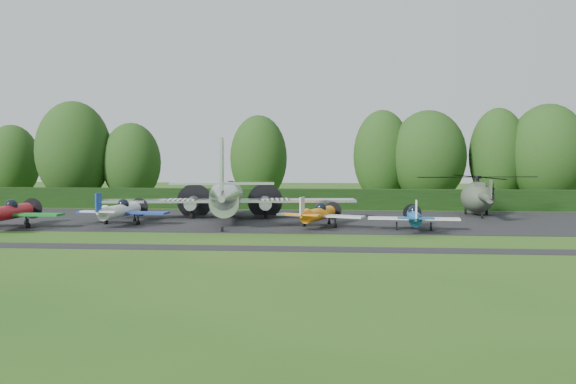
# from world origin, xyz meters

# --- Properties ---
(ground) EXTENTS (160.00, 160.00, 0.00)m
(ground) POSITION_xyz_m (0.00, 0.00, 0.00)
(ground) COLOR #1F4B15
(ground) RESTS_ON ground
(apron) EXTENTS (70.00, 18.00, 0.01)m
(apron) POSITION_xyz_m (0.00, 10.00, 0.00)
(apron) COLOR black
(apron) RESTS_ON ground
(taxiway_verge) EXTENTS (70.00, 2.00, 0.00)m
(taxiway_verge) POSITION_xyz_m (0.00, -6.00, 0.00)
(taxiway_verge) COLOR black
(taxiway_verge) RESTS_ON ground
(hedgerow) EXTENTS (90.00, 1.60, 2.00)m
(hedgerow) POSITION_xyz_m (0.00, 21.00, 0.00)
(hedgerow) COLOR black
(hedgerow) RESTS_ON ground
(transport_plane) EXTENTS (21.22, 16.27, 6.80)m
(transport_plane) POSITION_xyz_m (-1.39, 9.29, 1.90)
(transport_plane) COLOR white
(transport_plane) RESTS_ON ground
(light_plane_red) EXTENTS (7.58, 7.97, 2.91)m
(light_plane_red) POSITION_xyz_m (-16.17, 2.04, 1.21)
(light_plane_red) COLOR #A10E19
(light_plane_red) RESTS_ON ground
(light_plane_white) EXTENTS (7.09, 7.45, 2.72)m
(light_plane_white) POSITION_xyz_m (-8.85, 5.05, 1.13)
(light_plane_white) COLOR silver
(light_plane_white) RESTS_ON ground
(light_plane_orange) EXTENTS (6.56, 6.90, 2.52)m
(light_plane_orange) POSITION_xyz_m (6.22, 4.59, 1.05)
(light_plane_orange) COLOR orange
(light_plane_orange) RESTS_ON ground
(light_plane_blue) EXTENTS (6.39, 6.72, 2.46)m
(light_plane_blue) POSITION_xyz_m (12.99, 3.18, 1.02)
(light_plane_blue) COLOR navy
(light_plane_blue) RESTS_ON ground
(helicopter) EXTENTS (10.93, 12.79, 3.52)m
(helicopter) POSITION_xyz_m (19.82, 15.26, 1.89)
(helicopter) COLOR #374132
(helicopter) RESTS_ON ground
(sign_board) EXTENTS (3.12, 0.12, 1.76)m
(sign_board) POSITION_xyz_m (27.93, 20.50, 1.19)
(sign_board) COLOR #3F3326
(sign_board) RESTS_ON ground
(tree_0) EXTENTS (8.43, 8.43, 11.44)m
(tree_0) POSITION_xyz_m (-22.41, 28.16, 5.71)
(tree_0) COLOR black
(tree_0) RESTS_ON ground
(tree_1) EXTENTS (8.55, 8.55, 10.92)m
(tree_1) POSITION_xyz_m (30.19, 29.79, 5.45)
(tree_1) COLOR black
(tree_1) RESTS_ON ground
(tree_2) EXTENTS (6.66, 6.66, 9.02)m
(tree_2) POSITION_xyz_m (-16.08, 29.22, 4.50)
(tree_2) COLOR black
(tree_2) RESTS_ON ground
(tree_3) EXTENTS (6.57, 6.57, 10.51)m
(tree_3) POSITION_xyz_m (12.47, 32.05, 5.24)
(tree_3) COLOR black
(tree_3) RESTS_ON ground
(tree_5) EXTENTS (6.64, 6.64, 9.98)m
(tree_5) POSITION_xyz_m (-1.82, 32.13, 4.98)
(tree_5) COLOR black
(tree_5) RESTS_ON ground
(tree_7) EXTENTS (6.31, 6.31, 10.59)m
(tree_7) POSITION_xyz_m (25.19, 31.01, 5.28)
(tree_7) COLOR black
(tree_7) RESTS_ON ground
(tree_8) EXTENTS (6.64, 6.64, 9.04)m
(tree_8) POSITION_xyz_m (-32.35, 32.99, 4.51)
(tree_8) COLOR black
(tree_8) RESTS_ON ground
(tree_9) EXTENTS (8.50, 8.50, 10.37)m
(tree_9) POSITION_xyz_m (17.52, 30.96, 5.18)
(tree_9) COLOR black
(tree_9) RESTS_ON ground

